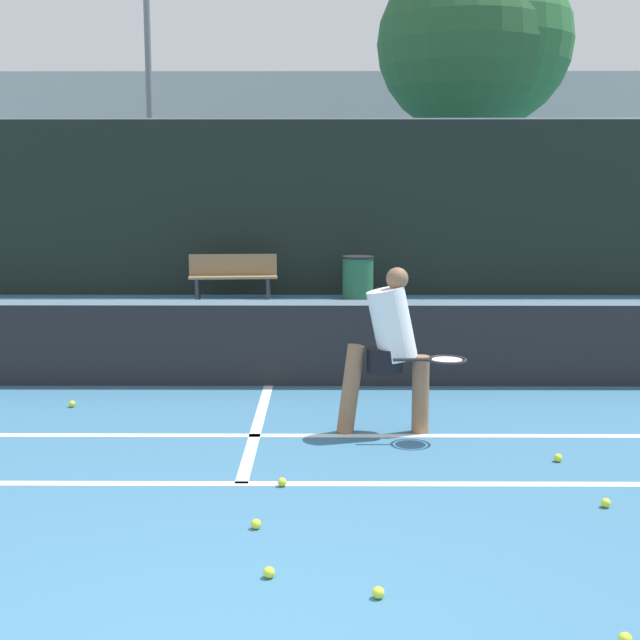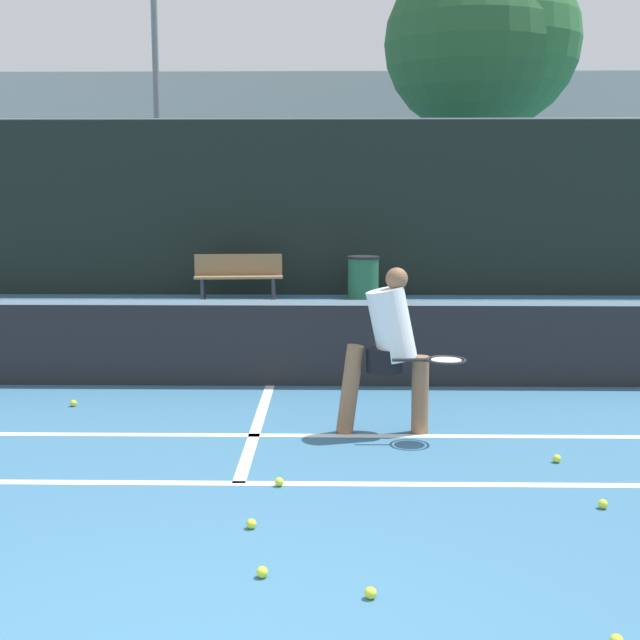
{
  "view_description": "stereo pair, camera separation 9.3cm",
  "coord_description": "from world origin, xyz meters",
  "px_view_note": "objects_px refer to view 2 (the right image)",
  "views": [
    {
      "loc": [
        0.62,
        -3.47,
        2.2
      ],
      "look_at": [
        0.57,
        4.61,
        0.95
      ],
      "focal_mm": 50.0,
      "sensor_mm": 36.0,
      "label": 1
    },
    {
      "loc": [
        0.71,
        -3.47,
        2.2
      ],
      "look_at": [
        0.57,
        4.61,
        0.95
      ],
      "focal_mm": 50.0,
      "sensor_mm": 36.0,
      "label": 2
    }
  ],
  "objects_px": {
    "courtside_bench": "(238,275)",
    "parked_car": "(471,250)",
    "trash_bin": "(363,278)",
    "player_practicing": "(390,345)"
  },
  "relations": [
    {
      "from": "courtside_bench",
      "to": "parked_car",
      "type": "height_order",
      "value": "parked_car"
    },
    {
      "from": "courtside_bench",
      "to": "trash_bin",
      "type": "height_order",
      "value": "courtside_bench"
    },
    {
      "from": "trash_bin",
      "to": "courtside_bench",
      "type": "bearing_deg",
      "value": 179.81
    },
    {
      "from": "player_practicing",
      "to": "parked_car",
      "type": "height_order",
      "value": "player_practicing"
    },
    {
      "from": "player_practicing",
      "to": "trash_bin",
      "type": "height_order",
      "value": "player_practicing"
    },
    {
      "from": "player_practicing",
      "to": "courtside_bench",
      "type": "xyz_separation_m",
      "value": [
        -2.31,
        9.03,
        -0.32
      ]
    },
    {
      "from": "trash_bin",
      "to": "parked_car",
      "type": "relative_size",
      "value": 0.19
    },
    {
      "from": "parked_car",
      "to": "courtside_bench",
      "type": "bearing_deg",
      "value": -134.78
    },
    {
      "from": "parked_car",
      "to": "trash_bin",
      "type": "bearing_deg",
      "value": -118.33
    },
    {
      "from": "player_practicing",
      "to": "parked_car",
      "type": "distance_m",
      "value": 14.52
    }
  ]
}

